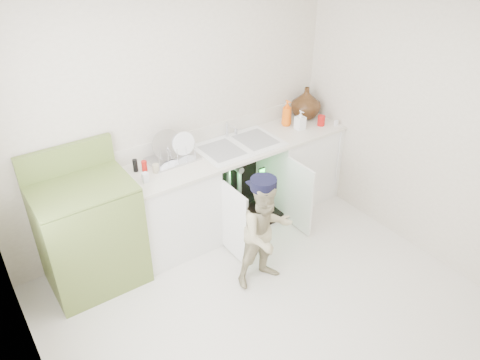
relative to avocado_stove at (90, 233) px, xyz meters
name	(u,v)px	position (x,y,z in m)	size (l,w,h in m)	color
ground	(266,307)	(1.06, -1.18, -0.52)	(3.50, 3.50, 0.00)	silver
room_shell	(271,185)	(1.06, -1.18, 0.73)	(6.00, 5.50, 1.26)	beige
counter_run	(242,179)	(1.65, 0.03, -0.04)	(2.44, 1.02, 1.25)	white
avocado_stove	(90,233)	(0.00, 0.00, 0.00)	(0.81, 0.65, 1.26)	olive
repair_worker	(266,232)	(1.26, -0.89, 0.02)	(0.69, 0.80, 1.09)	#BFB589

